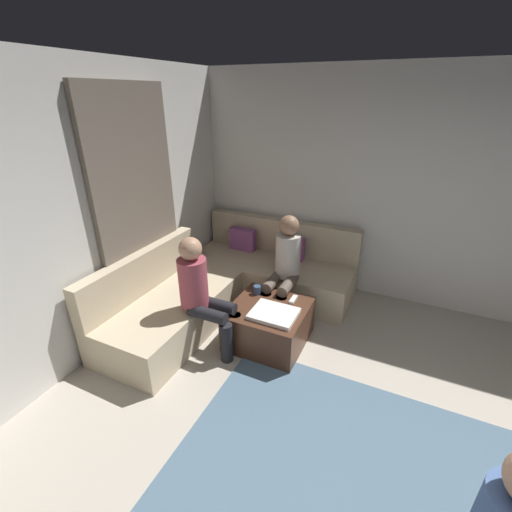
{
  "coord_description": "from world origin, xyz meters",
  "views": [
    {
      "loc": [
        -0.24,
        -1.33,
        2.39
      ],
      "look_at": [
        -1.63,
        1.63,
        0.85
      ],
      "focal_mm": 24.33,
      "sensor_mm": 36.0,
      "label": 1
    }
  ],
  "objects_px": {
    "ottoman": "(269,324)",
    "game_remote": "(293,299)",
    "person_on_couch_side": "(202,291)",
    "sectional_couch": "(231,284)",
    "coffee_mug": "(257,290)",
    "person_on_couch_back": "(284,265)"
  },
  "relations": [
    {
      "from": "sectional_couch",
      "to": "coffee_mug",
      "type": "height_order",
      "value": "sectional_couch"
    },
    {
      "from": "ottoman",
      "to": "game_remote",
      "type": "bearing_deg",
      "value": 50.71
    },
    {
      "from": "coffee_mug",
      "to": "game_remote",
      "type": "distance_m",
      "value": 0.4
    },
    {
      "from": "person_on_couch_side",
      "to": "game_remote",
      "type": "bearing_deg",
      "value": 128.41
    },
    {
      "from": "coffee_mug",
      "to": "person_on_couch_back",
      "type": "relative_size",
      "value": 0.08
    },
    {
      "from": "game_remote",
      "to": "person_on_couch_side",
      "type": "xyz_separation_m",
      "value": [
        -0.73,
        -0.58,
        0.23
      ]
    },
    {
      "from": "sectional_couch",
      "to": "coffee_mug",
      "type": "relative_size",
      "value": 26.84
    },
    {
      "from": "game_remote",
      "to": "person_on_couch_side",
      "type": "relative_size",
      "value": 0.12
    },
    {
      "from": "sectional_couch",
      "to": "person_on_couch_side",
      "type": "bearing_deg",
      "value": -79.85
    },
    {
      "from": "coffee_mug",
      "to": "person_on_couch_back",
      "type": "xyz_separation_m",
      "value": [
        0.18,
        0.34,
        0.19
      ]
    },
    {
      "from": "game_remote",
      "to": "coffee_mug",
      "type": "bearing_deg",
      "value": -174.29
    },
    {
      "from": "sectional_couch",
      "to": "game_remote",
      "type": "height_order",
      "value": "sectional_couch"
    },
    {
      "from": "coffee_mug",
      "to": "person_on_couch_back",
      "type": "distance_m",
      "value": 0.43
    },
    {
      "from": "ottoman",
      "to": "person_on_couch_side",
      "type": "bearing_deg",
      "value": -146.85
    },
    {
      "from": "person_on_couch_back",
      "to": "sectional_couch",
      "type": "bearing_deg",
      "value": 4.77
    },
    {
      "from": "person_on_couch_back",
      "to": "person_on_couch_side",
      "type": "bearing_deg",
      "value": 59.8
    },
    {
      "from": "ottoman",
      "to": "game_remote",
      "type": "height_order",
      "value": "game_remote"
    },
    {
      "from": "sectional_couch",
      "to": "person_on_couch_back",
      "type": "bearing_deg",
      "value": 4.77
    },
    {
      "from": "ottoman",
      "to": "game_remote",
      "type": "relative_size",
      "value": 5.07
    },
    {
      "from": "person_on_couch_side",
      "to": "person_on_couch_back",
      "type": "bearing_deg",
      "value": 149.8
    },
    {
      "from": "game_remote",
      "to": "person_on_couch_side",
      "type": "distance_m",
      "value": 0.96
    },
    {
      "from": "ottoman",
      "to": "person_on_couch_back",
      "type": "xyz_separation_m",
      "value": [
        -0.04,
        0.52,
        0.45
      ]
    }
  ]
}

